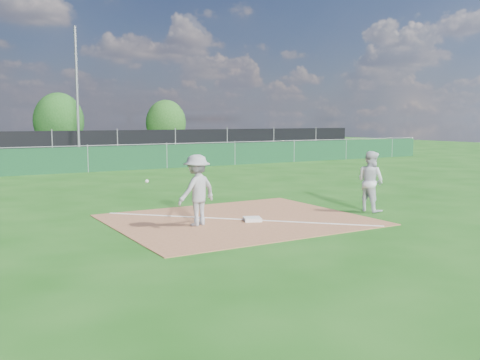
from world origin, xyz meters
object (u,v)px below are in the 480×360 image
Objects in this scene: light_pole at (77,94)px; first_base at (252,219)px; runner at (370,181)px; car_right at (122,145)px; tree_mid at (59,121)px; play_at_first at (197,190)px; tree_right at (166,123)px.

first_base is (-1.30, -22.04, -3.94)m from light_pole.
runner is (2.24, -22.40, -3.18)m from light_pole.
tree_mid is (-3.23, 5.57, 1.69)m from car_right.
tree_mid reaches higher than car_right.
car_right is at bearing 75.32° from play_at_first.
play_at_first reaches higher than runner.
car_right is at bearing -59.87° from tree_mid.
play_at_first reaches higher than first_base.
car_right is at bearing -132.84° from tree_right.
play_at_first is at bearing 174.80° from car_right.
car_right is 6.66m from tree_mid.
light_pole is 4.03× the size of play_at_first.
light_pole is 1.75× the size of tree_mid.
light_pole is 1.90× the size of tree_right.
play_at_first is 1.21× the size of runner.
play_at_first is 0.43× the size of tree_mid.
play_at_first is 27.57m from car_right.
tree_right is (13.26, 33.43, 1.32)m from play_at_first.
car_right is (6.99, 26.67, -0.19)m from play_at_first.
runner is 32.87m from tree_mid.
tree_mid reaches higher than tree_right.
play_at_first is 4.96m from runner.
runner reaches higher than car_right.
first_base is 0.25× the size of runner.
runner is at bearing -103.76° from tree_right.
light_pole reaches higher than first_base.
first_base is 3.64m from runner.
play_at_first is at bearing 171.08° from first_base.
light_pole is 19.51× the size of first_base.
play_at_first is at bearing 77.60° from runner.
light_pole is 1.78× the size of car_right.
first_base is at bearing -93.38° from light_pole.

